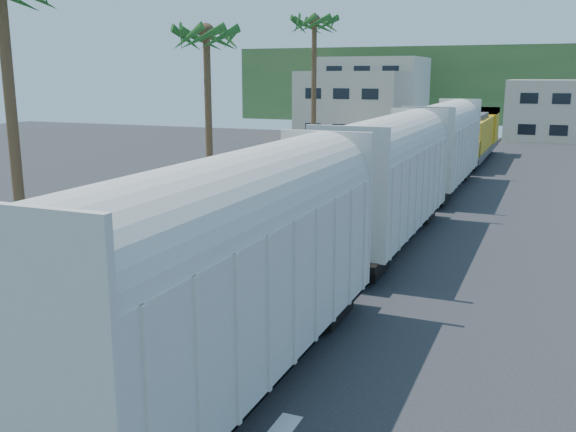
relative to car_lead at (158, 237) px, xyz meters
name	(u,v)px	position (x,y,z in m)	size (l,w,h in m)	color
ground	(83,352)	(3.72, -9.34, -0.75)	(140.00, 140.00, 0.00)	#28282B
sidewalk	(230,188)	(-4.78, 15.66, -0.68)	(3.00, 90.00, 0.15)	gray
rails	(437,195)	(8.72, 18.66, -0.72)	(1.56, 100.00, 0.06)	black
median	(323,212)	(3.72, 10.62, -0.67)	(0.45, 60.00, 0.85)	gray
crosswalk	(30,383)	(3.72, -11.34, -0.75)	(14.00, 2.20, 0.01)	silver
lane_markings	(317,195)	(1.57, 15.66, -0.75)	(9.42, 90.00, 0.01)	silver
freight_train	(415,165)	(8.72, 11.03, 2.15)	(3.00, 60.94, 5.85)	beige
palm_trees	(214,21)	(-4.38, 13.36, 10.05)	(3.50, 37.20, 13.75)	brown
buildings	(409,100)	(-2.69, 62.32, 3.61)	(38.00, 27.00, 10.00)	#B3A58E
hillside	(484,85)	(3.72, 90.66, 5.25)	(80.00, 20.00, 12.00)	#385628
car_lead	(158,237)	(0.00, 0.00, 0.00)	(2.07, 4.53, 1.50)	black
car_second	(220,215)	(0.16, 5.27, -0.09)	(1.80, 4.14, 1.32)	black
car_third	(265,198)	(0.29, 10.45, -0.13)	(2.01, 4.37, 1.24)	black
car_rear	(305,184)	(0.62, 15.96, -0.12)	(2.43, 4.68, 1.26)	#B6BABC
cyclist	(121,365)	(6.11, -10.75, -0.08)	(1.94, 2.23, 2.17)	#9EA0A5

